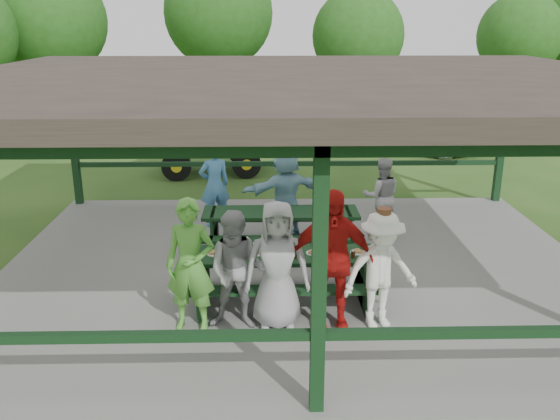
{
  "coord_description": "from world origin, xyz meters",
  "views": [
    {
      "loc": [
        -0.52,
        -9.25,
        4.14
      ],
      "look_at": [
        -0.31,
        -0.3,
        1.23
      ],
      "focal_mm": 38.0,
      "sensor_mm": 36.0,
      "label": 1
    }
  ],
  "objects_px": {
    "contestant_green": "(191,266)",
    "contestant_grey_left": "(237,271)",
    "spectator_grey": "(381,196)",
    "picnic_table_far": "(281,225)",
    "farm_trailer": "(210,148)",
    "picnic_table_near": "(283,271)",
    "contestant_grey_mid": "(277,266)",
    "pickup_truck": "(399,128)",
    "contestant_red": "(331,260)",
    "spectator_blue": "(215,185)",
    "spectator_lblue": "(285,192)",
    "contestant_white_fedora": "(381,270)"
  },
  "relations": [
    {
      "from": "contestant_grey_mid",
      "to": "spectator_grey",
      "type": "bearing_deg",
      "value": 57.28
    },
    {
      "from": "pickup_truck",
      "to": "contestant_green",
      "type": "bearing_deg",
      "value": 172.79
    },
    {
      "from": "contestant_grey_left",
      "to": "picnic_table_far",
      "type": "bearing_deg",
      "value": 82.01
    },
    {
      "from": "spectator_grey",
      "to": "contestant_grey_left",
      "type": "bearing_deg",
      "value": 54.49
    },
    {
      "from": "contestant_grey_left",
      "to": "pickup_truck",
      "type": "relative_size",
      "value": 0.32
    },
    {
      "from": "picnic_table_far",
      "to": "spectator_blue",
      "type": "xyz_separation_m",
      "value": [
        -1.29,
        1.41,
        0.38
      ]
    },
    {
      "from": "contestant_grey_mid",
      "to": "pickup_truck",
      "type": "xyz_separation_m",
      "value": [
        4.23,
        11.82,
        -0.27
      ]
    },
    {
      "from": "contestant_green",
      "to": "farm_trailer",
      "type": "height_order",
      "value": "contestant_green"
    },
    {
      "from": "contestant_green",
      "to": "contestant_red",
      "type": "bearing_deg",
      "value": 8.51
    },
    {
      "from": "contestant_green",
      "to": "farm_trailer",
      "type": "relative_size",
      "value": 0.46
    },
    {
      "from": "picnic_table_near",
      "to": "contestant_red",
      "type": "relative_size",
      "value": 1.39
    },
    {
      "from": "picnic_table_far",
      "to": "farm_trailer",
      "type": "distance_m",
      "value": 6.42
    },
    {
      "from": "contestant_green",
      "to": "spectator_grey",
      "type": "relative_size",
      "value": 1.21
    },
    {
      "from": "spectator_grey",
      "to": "picnic_table_far",
      "type": "bearing_deg",
      "value": 24.11
    },
    {
      "from": "spectator_lblue",
      "to": "spectator_grey",
      "type": "relative_size",
      "value": 1.16
    },
    {
      "from": "contestant_grey_left",
      "to": "contestant_grey_mid",
      "type": "relative_size",
      "value": 0.93
    },
    {
      "from": "picnic_table_far",
      "to": "farm_trailer",
      "type": "xyz_separation_m",
      "value": [
        -1.8,
        6.16,
        0.11
      ]
    },
    {
      "from": "pickup_truck",
      "to": "contestant_grey_mid",
      "type": "bearing_deg",
      "value": 177.5
    },
    {
      "from": "contestant_green",
      "to": "contestant_grey_left",
      "type": "relative_size",
      "value": 1.11
    },
    {
      "from": "contestant_green",
      "to": "spectator_lblue",
      "type": "bearing_deg",
      "value": 77.53
    },
    {
      "from": "contestant_grey_mid",
      "to": "contestant_red",
      "type": "height_order",
      "value": "contestant_red"
    },
    {
      "from": "contestant_grey_left",
      "to": "spectator_blue",
      "type": "bearing_deg",
      "value": 103.89
    },
    {
      "from": "contestant_red",
      "to": "spectator_blue",
      "type": "relative_size",
      "value": 1.14
    },
    {
      "from": "spectator_grey",
      "to": "farm_trailer",
      "type": "xyz_separation_m",
      "value": [
        -3.77,
        5.29,
        -0.17
      ]
    },
    {
      "from": "contestant_grey_mid",
      "to": "farm_trailer",
      "type": "distance_m",
      "value": 9.1
    },
    {
      "from": "contestant_grey_left",
      "to": "spectator_grey",
      "type": "relative_size",
      "value": 1.1
    },
    {
      "from": "contestant_green",
      "to": "contestant_grey_left",
      "type": "height_order",
      "value": "contestant_green"
    },
    {
      "from": "spectator_lblue",
      "to": "farm_trailer",
      "type": "distance_m",
      "value": 5.73
    },
    {
      "from": "picnic_table_near",
      "to": "contestant_white_fedora",
      "type": "relative_size",
      "value": 1.6
    },
    {
      "from": "contestant_grey_mid",
      "to": "spectator_grey",
      "type": "height_order",
      "value": "contestant_grey_mid"
    },
    {
      "from": "spectator_lblue",
      "to": "spectator_blue",
      "type": "bearing_deg",
      "value": -46.8
    },
    {
      "from": "farm_trailer",
      "to": "pickup_truck",
      "type": "bearing_deg",
      "value": 19.13
    },
    {
      "from": "picnic_table_near",
      "to": "spectator_blue",
      "type": "distance_m",
      "value": 3.66
    },
    {
      "from": "contestant_grey_left",
      "to": "farm_trailer",
      "type": "height_order",
      "value": "contestant_grey_left"
    },
    {
      "from": "contestant_white_fedora",
      "to": "contestant_grey_mid",
      "type": "bearing_deg",
      "value": 163.0
    },
    {
      "from": "contestant_grey_left",
      "to": "farm_trailer",
      "type": "relative_size",
      "value": 0.41
    },
    {
      "from": "contestant_grey_mid",
      "to": "spectator_grey",
      "type": "distance_m",
      "value": 4.21
    },
    {
      "from": "contestant_grey_left",
      "to": "spectator_lblue",
      "type": "xyz_separation_m",
      "value": [
        0.76,
        3.55,
        0.05
      ]
    },
    {
      "from": "spectator_lblue",
      "to": "spectator_grey",
      "type": "bearing_deg",
      "value": 160.71
    },
    {
      "from": "contestant_red",
      "to": "farm_trailer",
      "type": "xyz_separation_m",
      "value": [
        -2.39,
        8.97,
        -0.39
      ]
    },
    {
      "from": "spectator_grey",
      "to": "pickup_truck",
      "type": "bearing_deg",
      "value": -104.49
    },
    {
      "from": "picnic_table_near",
      "to": "spectator_lblue",
      "type": "bearing_deg",
      "value": 87.3
    },
    {
      "from": "spectator_lblue",
      "to": "contestant_grey_mid",
      "type": "bearing_deg",
      "value": 63.88
    },
    {
      "from": "contestant_grey_mid",
      "to": "contestant_red",
      "type": "relative_size",
      "value": 0.91
    },
    {
      "from": "contestant_red",
      "to": "contestant_green",
      "type": "bearing_deg",
      "value": -179.81
    },
    {
      "from": "picnic_table_near",
      "to": "contestant_grey_mid",
      "type": "height_order",
      "value": "contestant_grey_mid"
    },
    {
      "from": "picnic_table_near",
      "to": "spectator_blue",
      "type": "bearing_deg",
      "value": 110.43
    },
    {
      "from": "spectator_lblue",
      "to": "contestant_white_fedora",
      "type": "bearing_deg",
      "value": 85.53
    },
    {
      "from": "spectator_grey",
      "to": "contestant_grey_mid",
      "type": "bearing_deg",
      "value": 60.33
    },
    {
      "from": "contestant_green",
      "to": "pickup_truck",
      "type": "height_order",
      "value": "contestant_green"
    }
  ]
}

